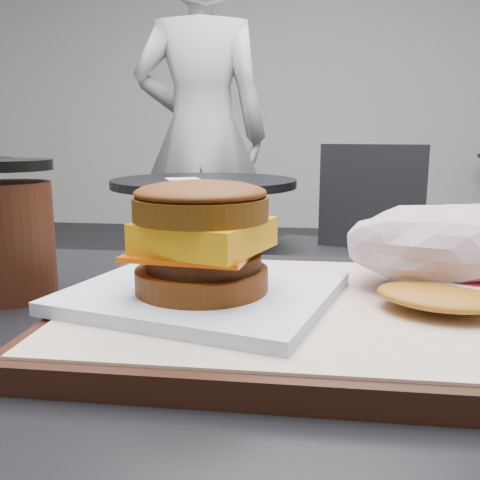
% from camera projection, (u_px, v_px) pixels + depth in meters
% --- Properties ---
extents(serving_tray, '(0.38, 0.28, 0.02)m').
position_uv_depth(serving_tray, '(314.00, 313.00, 0.41)').
color(serving_tray, black).
rests_on(serving_tray, customer_table).
extents(breakfast_sandwich, '(0.23, 0.21, 0.09)m').
position_uv_depth(breakfast_sandwich, '(203.00, 251.00, 0.40)').
color(breakfast_sandwich, white).
rests_on(breakfast_sandwich, serving_tray).
extents(hash_brown, '(0.13, 0.12, 0.02)m').
position_uv_depth(hash_brown, '(455.00, 293.00, 0.39)').
color(hash_brown, white).
rests_on(hash_brown, serving_tray).
extents(crumpled_wrapper, '(0.16, 0.12, 0.07)m').
position_uv_depth(crumpled_wrapper, '(445.00, 246.00, 0.44)').
color(crumpled_wrapper, silver).
rests_on(crumpled_wrapper, serving_tray).
extents(coffee_cup, '(0.08, 0.08, 0.12)m').
position_uv_depth(coffee_cup, '(12.00, 234.00, 0.48)').
color(coffee_cup, '#3D1A0E').
rests_on(coffee_cup, customer_table).
extents(neighbor_table, '(0.70, 0.70, 0.75)m').
position_uv_depth(neighbor_table, '(205.00, 231.00, 2.06)').
color(neighbor_table, black).
rests_on(neighbor_table, ground).
extents(napkin, '(0.16, 0.16, 0.00)m').
position_uv_depth(napkin, '(183.00, 179.00, 1.99)').
color(napkin, silver).
rests_on(napkin, neighbor_table).
extents(neighbor_chair, '(0.65, 0.53, 0.88)m').
position_uv_depth(neighbor_chair, '(337.00, 240.00, 2.08)').
color(neighbor_chair, '#ADADB2').
rests_on(neighbor_chair, ground).
extents(patron, '(0.71, 0.51, 1.82)m').
position_uv_depth(patron, '(202.00, 136.00, 2.65)').
color(patron, '#B9B9BD').
rests_on(patron, ground).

